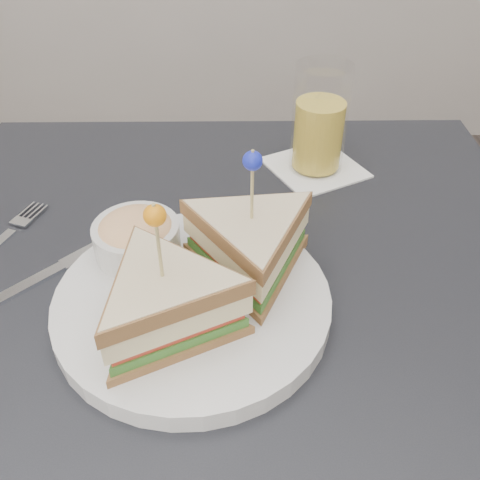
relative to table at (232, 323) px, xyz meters
name	(u,v)px	position (x,y,z in m)	size (l,w,h in m)	color
table	(232,323)	(0.00, 0.00, 0.00)	(0.80, 0.80, 0.75)	black
plate_meal	(199,275)	(-0.03, -0.04, 0.12)	(0.34, 0.32, 0.17)	silver
cutlery_fork	(4,238)	(-0.29, 0.08, 0.08)	(0.08, 0.17, 0.00)	silver
cutlery_knife	(69,262)	(-0.19, 0.03, 0.08)	(0.16, 0.15, 0.01)	white
drink_set	(319,126)	(0.13, 0.24, 0.15)	(0.17, 0.17, 0.16)	white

